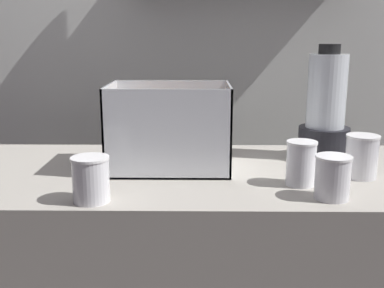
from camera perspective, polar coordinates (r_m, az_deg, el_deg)
name	(u,v)px	position (r m, az deg, el deg)	size (l,w,h in m)	color
back_wall_unit	(195,40)	(2.08, 0.40, 12.57)	(2.60, 0.24, 2.50)	silver
carrot_display_bin	(169,142)	(1.37, -2.87, 0.20)	(0.35, 0.24, 0.25)	white
blender_pitcher	(325,113)	(1.54, 15.99, 3.67)	(0.16, 0.16, 0.36)	black
juice_cup_beet_far_left	(91,182)	(1.14, -12.24, -4.61)	(0.09, 0.09, 0.11)	white
juice_cup_carrot_left	(301,166)	(1.26, 13.17, -2.67)	(0.08, 0.08, 0.12)	white
juice_cup_mango_middle	(332,180)	(1.18, 16.79, -4.21)	(0.09, 0.09, 0.11)	white
juice_cup_carrot_right	(361,158)	(1.37, 20.01, -1.62)	(0.09, 0.09, 0.12)	white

